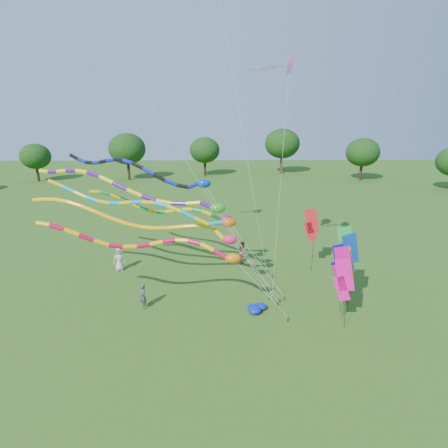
{
  "coord_description": "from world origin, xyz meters",
  "views": [
    {
      "loc": [
        -0.97,
        -16.66,
        11.2
      ],
      "look_at": [
        -0.4,
        5.21,
        4.8
      ],
      "focal_mm": 30.0,
      "sensor_mm": 36.0,
      "label": 1
    }
  ],
  "objects_px": {
    "blue_nylon_heap": "(257,307)",
    "person_b": "(143,296)",
    "tube_kite_red": "(163,246)",
    "tube_kite_orange": "(153,223)",
    "person_c": "(243,252)",
    "person_a": "(119,259)"
  },
  "relations": [
    {
      "from": "blue_nylon_heap",
      "to": "person_b",
      "type": "xyz_separation_m",
      "value": [
        -6.8,
        0.37,
        0.6
      ]
    },
    {
      "from": "blue_nylon_heap",
      "to": "person_b",
      "type": "distance_m",
      "value": 6.84
    },
    {
      "from": "tube_kite_red",
      "to": "tube_kite_orange",
      "type": "distance_m",
      "value": 3.53
    },
    {
      "from": "tube_kite_red",
      "to": "person_a",
      "type": "relative_size",
      "value": 7.5
    },
    {
      "from": "blue_nylon_heap",
      "to": "person_b",
      "type": "bearing_deg",
      "value": 176.88
    },
    {
      "from": "tube_kite_red",
      "to": "person_c",
      "type": "height_order",
      "value": "tube_kite_red"
    },
    {
      "from": "person_a",
      "to": "person_c",
      "type": "xyz_separation_m",
      "value": [
        9.32,
        1.45,
        -0.03
      ]
    },
    {
      "from": "tube_kite_red",
      "to": "person_a",
      "type": "distance_m",
      "value": 8.91
    },
    {
      "from": "person_a",
      "to": "person_b",
      "type": "distance_m",
      "value": 6.46
    },
    {
      "from": "tube_kite_orange",
      "to": "person_b",
      "type": "bearing_deg",
      "value": -89.39
    },
    {
      "from": "tube_kite_red",
      "to": "person_b",
      "type": "relative_size",
      "value": 8.3
    },
    {
      "from": "person_b",
      "to": "person_a",
      "type": "bearing_deg",
      "value": 176.8
    },
    {
      "from": "tube_kite_red",
      "to": "person_c",
      "type": "distance_m",
      "value": 10.4
    },
    {
      "from": "tube_kite_red",
      "to": "person_c",
      "type": "relative_size",
      "value": 7.8
    },
    {
      "from": "blue_nylon_heap",
      "to": "person_a",
      "type": "height_order",
      "value": "person_a"
    },
    {
      "from": "blue_nylon_heap",
      "to": "person_c",
      "type": "height_order",
      "value": "person_c"
    },
    {
      "from": "person_a",
      "to": "person_b",
      "type": "relative_size",
      "value": 1.11
    },
    {
      "from": "blue_nylon_heap",
      "to": "tube_kite_orange",
      "type": "bearing_deg",
      "value": 157.98
    },
    {
      "from": "tube_kite_red",
      "to": "person_b",
      "type": "distance_m",
      "value": 4.05
    },
    {
      "from": "blue_nylon_heap",
      "to": "person_b",
      "type": "height_order",
      "value": "person_b"
    },
    {
      "from": "person_b",
      "to": "tube_kite_red",
      "type": "bearing_deg",
      "value": 24.16
    },
    {
      "from": "person_a",
      "to": "person_b",
      "type": "height_order",
      "value": "person_a"
    }
  ]
}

